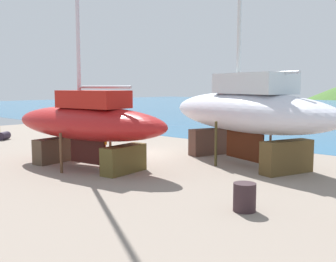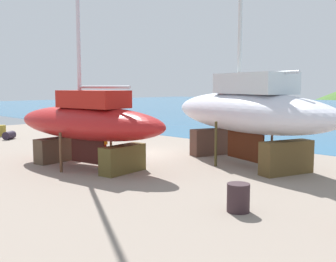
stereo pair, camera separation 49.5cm
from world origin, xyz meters
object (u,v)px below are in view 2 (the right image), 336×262
barrel_tipped_right (2,131)px  barrel_tipped_center (238,198)px  sailboat_mid_port (87,122)px  sailboat_large_starboard (246,111)px  barrel_rust_mid (9,135)px  barrel_blue_faded (98,138)px  worker (103,144)px

barrel_tipped_right → barrel_tipped_center: bearing=-7.1°
sailboat_mid_port → barrel_tipped_right: (-13.89, 2.05, -1.60)m
sailboat_large_starboard → barrel_tipped_center: sailboat_large_starboard is taller
barrel_tipped_right → barrel_rust_mid: bearing=-10.0°
sailboat_mid_port → barrel_blue_faded: 7.28m
barrel_blue_faded → worker: bearing=-33.4°
barrel_tipped_center → barrel_blue_faded: size_ratio=0.97×
sailboat_mid_port → barrel_rust_mid: bearing=-16.3°
sailboat_mid_port → barrel_tipped_center: 8.74m
worker → barrel_rust_mid: worker is taller
worker → barrel_tipped_right: worker is taller
sailboat_mid_port → barrel_tipped_right: sailboat_mid_port is taller
sailboat_mid_port → barrel_rust_mid: size_ratio=16.02×
worker → barrel_tipped_center: 9.29m
sailboat_mid_port → barrel_rust_mid: (-11.84, 1.69, -1.73)m
barrel_tipped_right → barrel_tipped_center: size_ratio=0.97×
worker → barrel_tipped_center: worker is taller
sailboat_mid_port → barrel_rust_mid: sailboat_mid_port is taller
worker → barrel_tipped_center: size_ratio=1.99×
barrel_tipped_right → barrel_blue_faded: bearing=16.2°
sailboat_mid_port → barrel_blue_faded: (-5.52, 4.48, -1.57)m
barrel_blue_faded → barrel_tipped_center: bearing=-20.3°
sailboat_large_starboard → sailboat_mid_port: bearing=69.0°
barrel_tipped_center → sailboat_large_starboard: bearing=122.4°
sailboat_large_starboard → barrel_rust_mid: size_ratio=19.69×
barrel_rust_mid → barrel_blue_faded: bearing=23.8°
sailboat_large_starboard → barrel_blue_faded: sailboat_large_starboard is taller
sailboat_large_starboard → sailboat_mid_port: sailboat_large_starboard is taller
barrel_blue_faded → sailboat_large_starboard: bearing=6.6°
sailboat_mid_port → barrel_tipped_right: bearing=-16.5°
barrel_tipped_center → barrel_blue_faded: barrel_blue_faded is taller
barrel_tipped_right → barrel_blue_faded: (8.37, 2.43, 0.03)m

